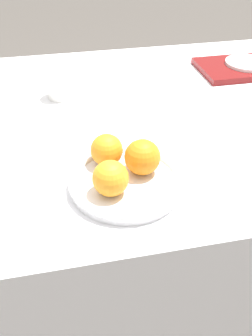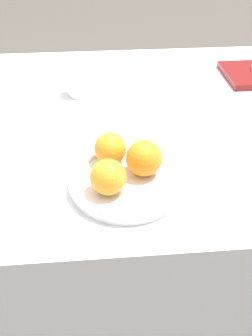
% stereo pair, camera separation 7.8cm
% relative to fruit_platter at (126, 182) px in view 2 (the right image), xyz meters
% --- Properties ---
extents(ground_plane, '(12.00, 12.00, 0.00)m').
position_rel_fruit_platter_xyz_m(ground_plane, '(0.11, 0.32, -0.79)').
color(ground_plane, '#4C4742').
extents(table, '(1.45, 1.00, 0.77)m').
position_rel_fruit_platter_xyz_m(table, '(0.11, 0.32, -0.40)').
color(table, white).
rests_on(table, ground_plane).
extents(fruit_platter, '(0.24, 0.24, 0.03)m').
position_rel_fruit_platter_xyz_m(fruit_platter, '(0.00, 0.00, 0.00)').
color(fruit_platter, silver).
rests_on(fruit_platter, table).
extents(orange_0, '(0.07, 0.07, 0.07)m').
position_rel_fruit_platter_xyz_m(orange_0, '(-0.04, -0.03, 0.04)').
color(orange_0, orange).
rests_on(orange_0, fruit_platter).
extents(orange_1, '(0.07, 0.07, 0.07)m').
position_rel_fruit_platter_xyz_m(orange_1, '(0.04, 0.02, 0.04)').
color(orange_1, orange).
rests_on(orange_1, fruit_platter).
extents(orange_2, '(0.07, 0.07, 0.07)m').
position_rel_fruit_platter_xyz_m(orange_2, '(-0.03, 0.07, 0.04)').
color(orange_2, orange).
rests_on(orange_2, fruit_platter).
extents(cup_0, '(0.08, 0.08, 0.08)m').
position_rel_fruit_platter_xyz_m(cup_0, '(-0.10, 0.45, 0.02)').
color(cup_0, white).
rests_on(cup_0, table).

